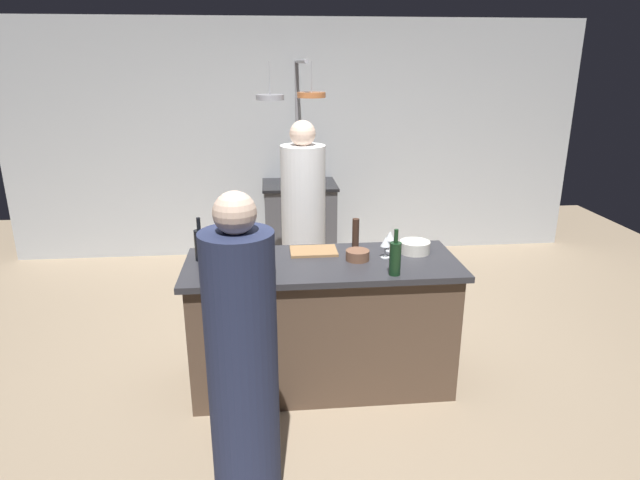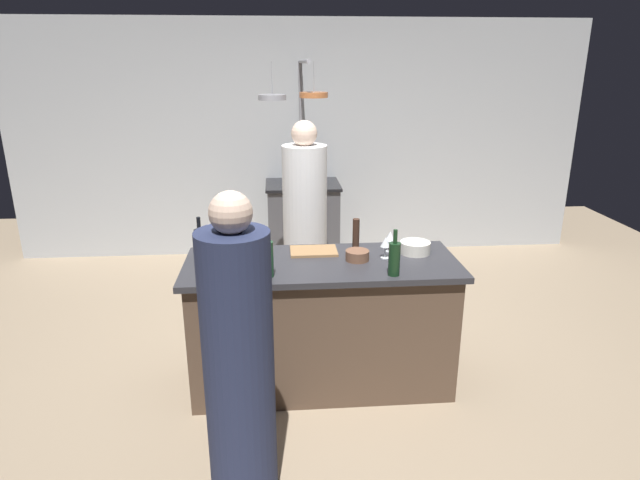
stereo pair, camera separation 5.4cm
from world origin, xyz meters
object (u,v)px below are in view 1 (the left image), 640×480
object	(u,v)px
cutting_board	(314,251)
mixing_bowl_blue	(242,262)
chef	(304,232)
wine_glass_near_right_guest	(390,237)
wine_glass_near_left_guest	(386,243)
stove_range	(300,223)
wine_bottle_green	(269,258)
guest_left	(243,368)
wine_bottle_dark	(200,244)
mixing_bowl_ceramic	(415,247)
mixing_bowl_wooden	(358,255)
pepper_mill	(356,233)
wine_bottle_rose	(217,259)
wine_bottle_red	(395,258)
bar_stool_left	(235,389)

from	to	relation	value
cutting_board	mixing_bowl_blue	size ratio (longest dim) A/B	2.09
chef	wine_glass_near_right_guest	size ratio (longest dim) A/B	11.74
wine_glass_near_right_guest	wine_glass_near_left_guest	bearing A→B (deg)	-114.51
stove_range	mixing_bowl_blue	world-z (taller)	mixing_bowl_blue
stove_range	wine_bottle_green	xyz separation A→B (m)	(-0.35, -2.68, 0.57)
stove_range	guest_left	bearing A→B (deg)	-98.02
wine_bottle_dark	mixing_bowl_ceramic	xyz separation A→B (m)	(1.44, 0.01, -0.07)
mixing_bowl_wooden	mixing_bowl_blue	world-z (taller)	mixing_bowl_wooden
mixing_bowl_wooden	wine_glass_near_left_guest	bearing A→B (deg)	7.24
wine_glass_near_right_guest	mixing_bowl_blue	world-z (taller)	wine_glass_near_right_guest
pepper_mill	wine_bottle_rose	bearing A→B (deg)	-151.35
stove_range	mixing_bowl_wooden	xyz separation A→B (m)	(0.24, -2.44, 0.49)
stove_range	wine_bottle_rose	distance (m)	2.83
cutting_board	wine_glass_near_right_guest	distance (m)	0.53
wine_bottle_green	wine_glass_near_left_guest	bearing A→B (deg)	18.63
wine_bottle_green	wine_bottle_red	size ratio (longest dim) A/B	1.05
wine_bottle_green	wine_glass_near_left_guest	size ratio (longest dim) A/B	2.11
wine_bottle_green	mixing_bowl_wooden	xyz separation A→B (m)	(0.58, 0.24, -0.09)
chef	mixing_bowl_wooden	xyz separation A→B (m)	(0.29, -0.97, 0.14)
stove_range	bar_stool_left	size ratio (longest dim) A/B	1.31
wine_bottle_rose	wine_bottle_dark	world-z (taller)	wine_bottle_rose
stove_range	wine_glass_near_right_guest	size ratio (longest dim) A/B	6.10
pepper_mill	wine_bottle_rose	xyz separation A→B (m)	(-0.92, -0.50, 0.03)
wine_bottle_dark	mixing_bowl_blue	distance (m)	0.32
mixing_bowl_ceramic	wine_bottle_dark	bearing A→B (deg)	-179.71
mixing_bowl_ceramic	guest_left	bearing A→B (deg)	-135.37
pepper_mill	stove_range	bearing A→B (deg)	96.81
wine_bottle_green	wine_glass_near_left_guest	xyz separation A→B (m)	(0.78, 0.26, -0.01)
chef	mixing_bowl_blue	bearing A→B (deg)	-114.29
bar_stool_left	stove_range	bearing A→B (deg)	79.68
wine_bottle_rose	mixing_bowl_blue	distance (m)	0.26
wine_bottle_green	wine_bottle_dark	bearing A→B (deg)	142.99
bar_stool_left	mixing_bowl_blue	size ratio (longest dim) A/B	4.43
wine_glass_near_right_guest	bar_stool_left	bearing A→B (deg)	-143.21
stove_range	wine_glass_near_left_guest	size ratio (longest dim) A/B	6.10
guest_left	wine_bottle_green	bearing A→B (deg)	79.94
cutting_board	wine_bottle_dark	size ratio (longest dim) A/B	1.10
guest_left	pepper_mill	xyz separation A→B (m)	(0.75, 1.27, 0.25)
stove_range	mixing_bowl_ceramic	size ratio (longest dim) A/B	4.31
wine_bottle_green	mixing_bowl_ceramic	bearing A→B (deg)	18.97
cutting_board	pepper_mill	xyz separation A→B (m)	(0.30, 0.07, 0.10)
mixing_bowl_wooden	wine_bottle_dark	bearing A→B (deg)	174.51
pepper_mill	mixing_bowl_blue	size ratio (longest dim) A/B	1.37
bar_stool_left	wine_bottle_dark	xyz separation A→B (m)	(-0.24, 0.73, 0.63)
pepper_mill	wine_bottle_red	bearing A→B (deg)	-73.36
mixing_bowl_blue	guest_left	bearing A→B (deg)	-88.19
wine_bottle_dark	wine_bottle_red	size ratio (longest dim) A/B	1.00
guest_left	mixing_bowl_wooden	bearing A→B (deg)	54.58
guest_left	wine_bottle_red	size ratio (longest dim) A/B	5.55
stove_range	pepper_mill	distance (m)	2.27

